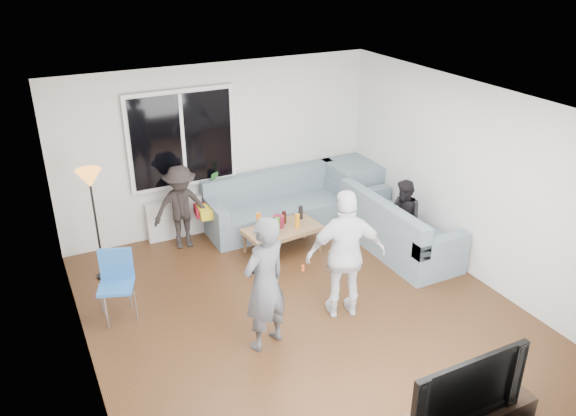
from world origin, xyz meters
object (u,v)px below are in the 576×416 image
sofa_back_section (278,202)px  spectator_back (181,207)px  floor_lamp (97,226)px  player_left (265,284)px  side_chair (116,287)px  television (460,384)px  player_right (346,255)px  sofa_right_section (400,224)px  coffee_table (283,240)px  spectator_right (404,218)px

sofa_back_section → spectator_back: (-1.56, 0.03, 0.22)m
floor_lamp → player_left: 2.70m
side_chair → television: bearing=-37.2°
player_left → player_right: bearing=167.1°
sofa_right_section → player_left: 2.95m
sofa_right_section → television: 3.77m
player_left → spectator_back: bearing=-106.6°
television → coffee_table: bearing=86.2°
sofa_back_section → player_left: player_left is taller
sofa_right_section → player_left: player_left is taller
spectator_right → television: (-1.84, -3.20, 0.22)m
sofa_right_section → spectator_back: (-2.82, 1.53, 0.22)m
sofa_right_section → floor_lamp: bearing=74.0°
player_right → player_left: bearing=23.3°
floor_lamp → sofa_right_section: bearing=-16.0°
television → player_left: bearing=111.6°
sofa_right_section → sofa_back_section: bearing=40.1°
coffee_table → spectator_right: 1.79m
sofa_back_section → side_chair: bearing=-153.9°
sofa_right_section → television: (-1.84, -3.27, 0.35)m
floor_lamp → television: size_ratio=1.33×
sofa_back_section → player_right: size_ratio=1.41×
player_right → television: size_ratio=1.40×
spectator_right → television: size_ratio=0.95×
floor_lamp → spectator_back: size_ratio=1.21×
side_chair → player_right: size_ratio=0.53×
side_chair → floor_lamp: (0.00, 1.05, 0.35)m
side_chair → player_left: bearing=-22.9°
sofa_right_section → side_chair: size_ratio=2.33×
sofa_back_section → floor_lamp: (-2.81, -0.33, 0.36)m
floor_lamp → television: floor_lamp is taller
sofa_right_section → player_right: (-1.58, -1.02, 0.39)m
coffee_table → player_left: player_left is taller
floor_lamp → player_left: bearing=-59.2°
sofa_back_section → floor_lamp: 2.85m
sofa_right_section → coffee_table: (-1.58, 0.69, -0.22)m
side_chair → spectator_right: (4.07, -0.19, 0.13)m
sofa_right_section → spectator_back: 3.21m
player_right → spectator_back: size_ratio=1.27×
coffee_table → player_left: size_ratio=0.69×
player_right → spectator_back: 2.84m
spectator_back → spectator_right: bearing=-22.9°
floor_lamp → sofa_back_section: bearing=6.6°
floor_lamp → spectator_back: floor_lamp is taller
side_chair → spectator_right: bearing=16.8°
sofa_back_section → player_left: (-1.43, -2.64, 0.38)m
player_left → spectator_right: (2.69, 1.07, -0.24)m
coffee_table → side_chair: side_chair is taller
sofa_back_section → television: size_ratio=1.96×
coffee_table → player_right: size_ratio=0.67×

